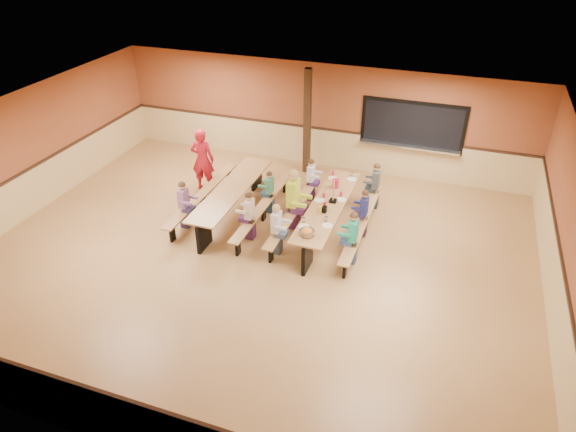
% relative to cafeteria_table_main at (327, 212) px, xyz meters
% --- Properties ---
extents(ground, '(12.00, 12.00, 0.00)m').
position_rel_cafeteria_table_main_xyz_m(ground, '(-1.23, -1.49, -0.53)').
color(ground, olive).
rests_on(ground, ground).
extents(room_envelope, '(12.04, 10.04, 3.02)m').
position_rel_cafeteria_table_main_xyz_m(room_envelope, '(-1.23, -1.49, 0.16)').
color(room_envelope, brown).
rests_on(room_envelope, ground).
extents(kitchen_pass_through, '(2.78, 0.28, 1.38)m').
position_rel_cafeteria_table_main_xyz_m(kitchen_pass_through, '(1.37, 3.47, 0.96)').
color(kitchen_pass_through, black).
rests_on(kitchen_pass_through, ground).
extents(structural_post, '(0.18, 0.18, 3.00)m').
position_rel_cafeteria_table_main_xyz_m(structural_post, '(-1.43, 2.91, 0.97)').
color(structural_post, black).
rests_on(structural_post, ground).
extents(cafeteria_table_main, '(1.91, 3.70, 0.74)m').
position_rel_cafeteria_table_main_xyz_m(cafeteria_table_main, '(0.00, 0.00, 0.00)').
color(cafeteria_table_main, '#9B6C3D').
rests_on(cafeteria_table_main, ground).
extents(cafeteria_table_second, '(1.91, 3.70, 0.74)m').
position_rel_cafeteria_table_main_xyz_m(cafeteria_table_second, '(-2.43, -0.01, 0.00)').
color(cafeteria_table_second, '#9B6C3D').
rests_on(cafeteria_table_second, ground).
extents(seated_child_white_left, '(0.37, 0.30, 1.21)m').
position_rel_cafeteria_table_main_xyz_m(seated_child_white_left, '(-0.82, -1.19, 0.08)').
color(seated_child_white_left, silver).
rests_on(seated_child_white_left, ground).
extents(seated_adult_yellow, '(0.51, 0.41, 1.49)m').
position_rel_cafeteria_table_main_xyz_m(seated_adult_yellow, '(-0.82, -0.06, 0.22)').
color(seated_adult_yellow, '#BDCE2A').
rests_on(seated_adult_yellow, ground).
extents(seated_child_grey_left, '(0.33, 0.27, 1.14)m').
position_rel_cafeteria_table_main_xyz_m(seated_child_grey_left, '(-0.82, 1.35, 0.04)').
color(seated_child_grey_left, silver).
rests_on(seated_child_grey_left, ground).
extents(seated_child_teal_right, '(0.38, 0.31, 1.23)m').
position_rel_cafeteria_table_main_xyz_m(seated_child_teal_right, '(0.83, -0.99, 0.09)').
color(seated_child_teal_right, '#1D8768').
rests_on(seated_child_teal_right, ground).
extents(seated_child_navy_right, '(0.35, 0.28, 1.16)m').
position_rel_cafeteria_table_main_xyz_m(seated_child_navy_right, '(0.83, 0.14, 0.06)').
color(seated_child_navy_right, navy).
rests_on(seated_child_navy_right, ground).
extents(seated_child_char_right, '(0.37, 0.30, 1.21)m').
position_rel_cafeteria_table_main_xyz_m(seated_child_char_right, '(0.83, 1.51, 0.08)').
color(seated_child_char_right, '#41484A').
rests_on(seated_child_char_right, ground).
extents(seated_child_purple_sec, '(0.36, 0.30, 1.19)m').
position_rel_cafeteria_table_main_xyz_m(seated_child_purple_sec, '(-3.25, -0.92, 0.07)').
color(seated_child_purple_sec, '#7C537A').
rests_on(seated_child_purple_sec, ground).
extents(seated_child_green_sec, '(0.32, 0.26, 1.11)m').
position_rel_cafeteria_table_main_xyz_m(seated_child_green_sec, '(-1.60, 0.41, 0.03)').
color(seated_child_green_sec, '#3D815C').
rests_on(seated_child_green_sec, ground).
extents(seated_child_tan_sec, '(0.36, 0.29, 1.18)m').
position_rel_cafeteria_table_main_xyz_m(seated_child_tan_sec, '(-1.60, -0.86, 0.06)').
color(seated_child_tan_sec, beige).
rests_on(seated_child_tan_sec, ground).
extents(standing_woman, '(0.68, 0.50, 1.73)m').
position_rel_cafeteria_table_main_xyz_m(standing_woman, '(-3.73, 0.98, 0.34)').
color(standing_woman, '#AE1322').
rests_on(standing_woman, ground).
extents(punch_pitcher, '(0.16, 0.16, 0.22)m').
position_rel_cafeteria_table_main_xyz_m(punch_pitcher, '(-0.05, 0.86, 0.32)').
color(punch_pitcher, red).
rests_on(punch_pitcher, cafeteria_table_main).
extents(chip_bowl, '(0.32, 0.32, 0.15)m').
position_rel_cafeteria_table_main_xyz_m(chip_bowl, '(-0.07, -1.39, 0.29)').
color(chip_bowl, orange).
rests_on(chip_bowl, cafeteria_table_main).
extents(napkin_dispenser, '(0.10, 0.14, 0.13)m').
position_rel_cafeteria_table_main_xyz_m(napkin_dispenser, '(0.02, -0.35, 0.28)').
color(napkin_dispenser, black).
rests_on(napkin_dispenser, cafeteria_table_main).
extents(condiment_mustard, '(0.06, 0.06, 0.17)m').
position_rel_cafeteria_table_main_xyz_m(condiment_mustard, '(-0.06, -0.42, 0.30)').
color(condiment_mustard, yellow).
rests_on(condiment_mustard, cafeteria_table_main).
extents(condiment_ketchup, '(0.06, 0.06, 0.17)m').
position_rel_cafeteria_table_main_xyz_m(condiment_ketchup, '(-0.01, -0.22, 0.30)').
color(condiment_ketchup, '#B2140F').
rests_on(condiment_ketchup, cafeteria_table_main).
extents(table_paddle, '(0.16, 0.16, 0.56)m').
position_rel_cafeteria_table_main_xyz_m(table_paddle, '(0.08, 0.15, 0.35)').
color(table_paddle, black).
rests_on(table_paddle, cafeteria_table_main).
extents(place_settings, '(0.65, 3.30, 0.11)m').
position_rel_cafeteria_table_main_xyz_m(place_settings, '(0.00, 0.00, 0.27)').
color(place_settings, beige).
rests_on(place_settings, cafeteria_table_main).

